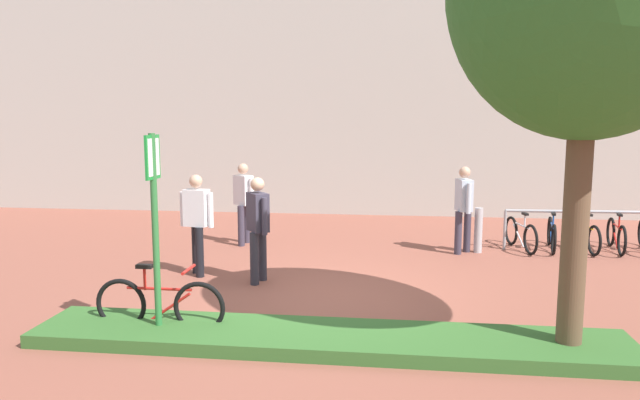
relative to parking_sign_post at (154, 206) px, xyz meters
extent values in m
plane|color=brown|center=(1.84, 1.84, -1.62)|extent=(60.00, 60.00, 0.00)
cube|color=#B2ADA3|center=(1.84, 10.14, 3.38)|extent=(28.00, 1.20, 10.00)
cube|color=#336028|center=(2.05, 0.00, -1.54)|extent=(7.00, 1.10, 0.16)
cylinder|color=brown|center=(4.79, 0.05, -0.19)|extent=(0.28, 0.28, 2.85)
cylinder|color=#2D7238|center=(0.00, 0.00, -0.38)|extent=(0.08, 0.08, 2.48)
cube|color=#198C33|center=(0.00, 0.00, 0.58)|extent=(0.04, 0.36, 0.52)
cube|color=white|center=(0.00, 0.00, 0.58)|extent=(0.04, 0.30, 0.44)
torus|color=black|center=(-0.58, 0.20, -1.29)|extent=(0.66, 0.06, 0.66)
torus|color=black|center=(0.44, 0.20, -1.29)|extent=(0.66, 0.06, 0.66)
cylinder|color=red|center=(-0.07, 0.20, -1.07)|extent=(0.84, 0.04, 0.04)
cylinder|color=red|center=(0.03, 0.20, -1.32)|extent=(0.61, 0.04, 0.44)
cylinder|color=red|center=(-0.25, 0.20, -0.95)|extent=(0.04, 0.04, 0.28)
cube|color=black|center=(-0.25, 0.20, -0.79)|extent=(0.20, 0.08, 0.05)
cylinder|color=red|center=(0.32, 0.20, -0.81)|extent=(0.04, 0.42, 0.04)
cylinder|color=#99999E|center=(5.06, 5.55, -1.22)|extent=(0.06, 0.06, 0.80)
cylinder|color=#99999E|center=(6.64, 5.63, -0.82)|extent=(3.15, 0.20, 0.06)
torus|color=black|center=(5.48, 5.11, -1.32)|extent=(0.18, 0.61, 0.61)
torus|color=black|center=(5.28, 6.02, -1.32)|extent=(0.18, 0.61, 0.61)
cylinder|color=silver|center=(5.38, 5.56, -1.11)|extent=(0.19, 0.76, 0.03)
cylinder|color=silver|center=(5.36, 5.65, -1.35)|extent=(0.15, 0.55, 0.40)
cylinder|color=silver|center=(5.41, 5.40, -1.00)|extent=(0.03, 0.03, 0.26)
cube|color=black|center=(5.41, 5.40, -0.86)|extent=(0.11, 0.20, 0.05)
cylinder|color=silver|center=(5.30, 5.91, -0.87)|extent=(0.39, 0.12, 0.04)
torus|color=black|center=(5.93, 5.18, -1.32)|extent=(0.15, 0.61, 0.61)
torus|color=black|center=(6.08, 6.10, -1.32)|extent=(0.15, 0.61, 0.61)
cylinder|color=#194CA5|center=(6.00, 5.64, -1.11)|extent=(0.16, 0.76, 0.03)
cylinder|color=#194CA5|center=(6.02, 5.73, -1.35)|extent=(0.12, 0.56, 0.40)
cylinder|color=#194CA5|center=(5.98, 5.47, -1.00)|extent=(0.03, 0.03, 0.26)
cube|color=black|center=(5.98, 5.47, -0.86)|extent=(0.10, 0.19, 0.05)
cylinder|color=#194CA5|center=(6.06, 5.99, -0.87)|extent=(0.39, 0.10, 0.04)
torus|color=black|center=(6.68, 5.17, -1.32)|extent=(0.11, 0.61, 0.61)
torus|color=black|center=(6.59, 6.10, -1.32)|extent=(0.11, 0.61, 0.61)
cylinder|color=gold|center=(6.64, 5.63, -1.11)|extent=(0.10, 0.77, 0.03)
cylinder|color=gold|center=(6.63, 5.72, -1.35)|extent=(0.08, 0.56, 0.40)
cylinder|color=gold|center=(6.65, 5.46, -1.00)|extent=(0.03, 0.03, 0.26)
cube|color=black|center=(6.65, 5.46, -0.86)|extent=(0.09, 0.19, 0.05)
cylinder|color=gold|center=(6.60, 5.99, -0.87)|extent=(0.39, 0.07, 0.04)
torus|color=black|center=(7.21, 5.22, -1.32)|extent=(0.13, 0.61, 0.61)
torus|color=black|center=(7.32, 6.15, -1.32)|extent=(0.13, 0.61, 0.61)
cylinder|color=red|center=(7.26, 5.69, -1.11)|extent=(0.13, 0.77, 0.03)
cylinder|color=red|center=(7.27, 5.78, -1.35)|extent=(0.10, 0.56, 0.40)
cylinder|color=red|center=(7.24, 5.52, -1.00)|extent=(0.03, 0.03, 0.26)
cube|color=black|center=(7.24, 5.52, -0.86)|extent=(0.10, 0.19, 0.05)
cylinder|color=red|center=(7.31, 6.04, -0.87)|extent=(0.39, 0.08, 0.04)
cylinder|color=#ADADB2|center=(4.49, 5.20, -1.17)|extent=(0.16, 0.16, 0.90)
cylinder|color=#383342|center=(-0.34, 5.19, -1.19)|extent=(0.14, 0.14, 0.85)
cylinder|color=#383342|center=(-0.31, 5.53, -1.19)|extent=(0.14, 0.14, 0.85)
cube|color=white|center=(-0.33, 5.36, -0.46)|extent=(0.46, 0.43, 0.62)
cylinder|color=white|center=(-0.12, 5.20, -0.49)|extent=(0.09, 0.09, 0.59)
cylinder|color=white|center=(-0.53, 5.52, -0.49)|extent=(0.09, 0.09, 0.59)
sphere|color=tan|center=(-0.33, 5.36, -0.01)|extent=(0.22, 0.22, 0.22)
cylinder|color=#383342|center=(4.27, 5.22, -1.19)|extent=(0.14, 0.14, 0.85)
cylinder|color=#383342|center=(4.08, 4.99, -1.19)|extent=(0.14, 0.14, 0.85)
cube|color=silver|center=(4.18, 5.11, -0.46)|extent=(0.33, 0.44, 0.62)
cylinder|color=silver|center=(4.11, 5.36, -0.49)|extent=(0.09, 0.09, 0.59)
cylinder|color=silver|center=(4.24, 4.85, -0.49)|extent=(0.09, 0.09, 0.59)
sphere|color=tan|center=(4.18, 5.11, -0.01)|extent=(0.22, 0.22, 0.22)
cylinder|color=#2D2D38|center=(0.61, 2.40, -1.19)|extent=(0.14, 0.14, 0.85)
cylinder|color=#2D2D38|center=(0.68, 2.67, -1.19)|extent=(0.14, 0.14, 0.85)
cube|color=#383342|center=(0.65, 2.53, -0.46)|extent=(0.43, 0.46, 0.62)
cylinder|color=#383342|center=(0.80, 2.32, -0.49)|extent=(0.09, 0.09, 0.59)
cylinder|color=#383342|center=(0.49, 2.74, -0.49)|extent=(0.09, 0.09, 0.59)
sphere|color=tan|center=(0.65, 2.53, -0.01)|extent=(0.22, 0.22, 0.22)
cylinder|color=black|center=(-0.55, 2.98, -1.19)|extent=(0.14, 0.14, 0.85)
cylinder|color=black|center=(-0.41, 2.74, -1.19)|extent=(0.14, 0.14, 0.85)
cube|color=white|center=(-0.48, 2.86, -0.46)|extent=(0.43, 0.30, 0.62)
cylinder|color=white|center=(-0.74, 2.90, -0.49)|extent=(0.09, 0.09, 0.59)
cylinder|color=white|center=(-0.22, 2.82, -0.49)|extent=(0.09, 0.09, 0.59)
sphere|color=tan|center=(-0.48, 2.86, -0.01)|extent=(0.22, 0.22, 0.22)
camera|label=1|loc=(2.81, -6.57, 1.03)|focal=32.99mm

